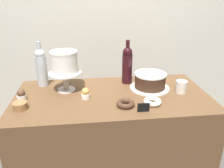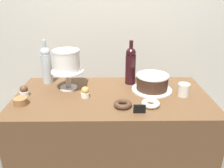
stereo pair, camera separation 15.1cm
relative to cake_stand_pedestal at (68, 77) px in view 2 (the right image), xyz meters
The scene contains 15 objects.
back_wall 0.90m from the cake_stand_pedestal, 68.76° to the left, with size 6.00×0.05×2.60m.
display_counter 0.65m from the cake_stand_pedestal, 19.81° to the right, with size 1.30×0.66×0.93m.
cake_stand_pedestal is the anchor object (origin of this frame).
white_layer_cake 0.12m from the cake_stand_pedestal, 153.43° to the left, with size 0.18×0.18×0.15m.
silver_serving_platter 0.60m from the cake_stand_pedestal, ahead, with size 0.28×0.28×0.01m.
chocolate_round_cake 0.59m from the cake_stand_pedestal, ahead, with size 0.22×0.22×0.11m.
wine_bottle_dark_red 0.46m from the cake_stand_pedestal, 12.29° to the left, with size 0.08×0.08×0.33m.
wine_bottle_clear 0.22m from the cake_stand_pedestal, 145.31° to the left, with size 0.08×0.08×0.33m.
cupcake_chocolate 0.30m from the cake_stand_pedestal, 156.63° to the right, with size 0.06×0.06×0.07m.
cupcake_caramel 0.20m from the cake_stand_pedestal, 47.02° to the right, with size 0.06×0.06×0.07m.
donut_chocolate 0.47m from the cake_stand_pedestal, 36.64° to the right, with size 0.11×0.11×0.03m.
donut_sugar 0.61m from the cake_stand_pedestal, 26.43° to the right, with size 0.11×0.11×0.03m.
cookie_stack 0.36m from the cake_stand_pedestal, 136.29° to the right, with size 0.08×0.08×0.04m.
price_sign_chalkboard 0.59m from the cake_stand_pedestal, 37.47° to the right, with size 0.07×0.01×0.05m.
coffee_cup_ceramic 0.80m from the cake_stand_pedestal, ahead, with size 0.08×0.08×0.08m.
Camera 2 is at (-0.02, -1.40, 1.59)m, focal length 36.77 mm.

